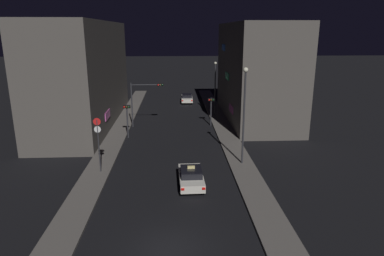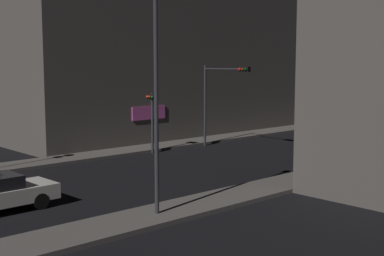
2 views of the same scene
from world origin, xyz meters
TOP-DOWN VIEW (x-y plane):
  - ground_plane at (0.00, 0.00)m, footprint 300.00×300.00m
  - sidewalk_left at (-6.25, 24.68)m, footprint 2.23×53.36m
  - sidewalk_right at (6.25, 24.68)m, footprint 2.23×53.36m
  - building_facade_left at (-10.88, 27.57)m, footprint 7.12×25.37m
  - building_facade_right at (11.17, 29.06)m, footprint 7.69×20.27m
  - taxi at (1.56, 8.15)m, footprint 1.91×4.49m
  - far_car at (2.40, 40.40)m, footprint 1.87×4.48m
  - traffic_light_overhead at (-3.41, 25.42)m, footprint 4.03×0.42m
  - traffic_light_left_kerb at (-4.89, 20.84)m, footprint 0.80×0.42m
  - traffic_light_right_kerb at (4.89, 25.60)m, footprint 0.80×0.42m
  - sign_pole_left at (-5.91, 10.82)m, footprint 0.60×0.10m
  - street_lamp_near_block at (6.30, 12.17)m, footprint 0.42×0.42m
  - street_lamp_far_block at (5.93, 30.58)m, footprint 0.37×0.37m

SIDE VIEW (x-z plane):
  - ground_plane at x=0.00m, z-range 0.00..0.00m
  - sidewalk_left at x=-6.25m, z-range 0.00..0.17m
  - sidewalk_right at x=6.25m, z-range 0.00..0.17m
  - far_car at x=2.40m, z-range 0.02..1.44m
  - taxi at x=1.56m, z-range -0.07..1.55m
  - traffic_light_right_kerb at x=4.89m, z-range 0.78..4.34m
  - traffic_light_left_kerb at x=-4.89m, z-range 0.82..4.63m
  - sign_pole_left at x=-5.91m, z-range 0.65..5.29m
  - traffic_light_overhead at x=-3.41m, z-range 1.21..6.71m
  - street_lamp_far_block at x=5.93m, z-range 0.78..8.13m
  - street_lamp_near_block at x=6.30m, z-range 1.09..9.56m
  - building_facade_right at x=11.17m, z-range 0.00..12.56m
  - building_facade_left at x=-10.88m, z-range 0.00..12.67m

